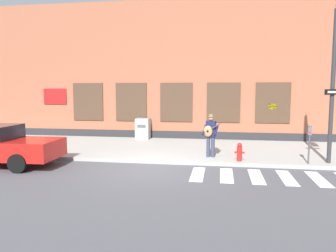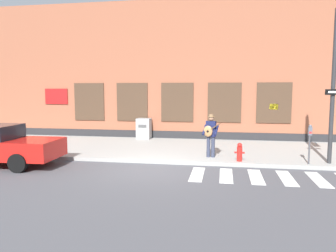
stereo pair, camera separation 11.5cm
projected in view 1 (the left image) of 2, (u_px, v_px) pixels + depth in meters
name	position (u px, v px, depth m)	size (l,w,h in m)	color
ground_plane	(151.00, 169.00, 11.68)	(160.00, 160.00, 0.00)	#4C4C51
sidewalk	(168.00, 149.00, 15.39)	(28.00, 5.83, 0.15)	#9E9E99
building_backdrop	(181.00, 73.00, 19.80)	(28.00, 4.06, 7.70)	#99563D
crosswalk	(271.00, 177.00, 10.61)	(5.20, 1.90, 0.01)	silver
busker	(210.00, 133.00, 12.99)	(0.72, 0.61, 1.71)	#33384C
parking_meter	(309.00, 138.00, 11.82)	(0.13, 0.11, 1.44)	#47474C
utility_box	(143.00, 129.00, 18.03)	(0.74, 0.69, 1.13)	#9E9E9E
fire_hydrant	(239.00, 152.00, 12.33)	(0.38, 0.20, 0.70)	red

